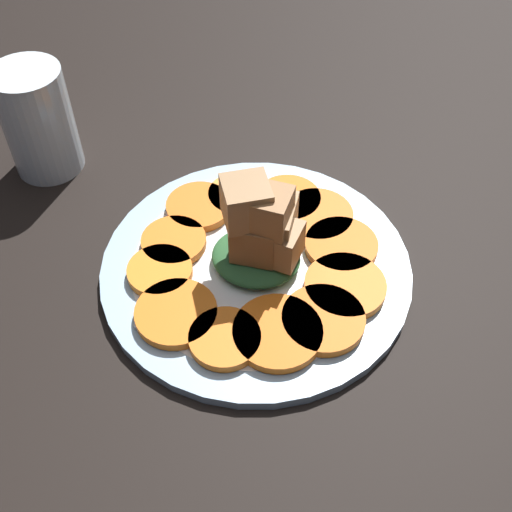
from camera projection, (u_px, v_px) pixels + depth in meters
table_slab at (256, 278)px, 59.26cm from camera, size 120.00×120.00×2.00cm
plate at (256, 267)px, 58.12cm from camera, size 27.97×27.97×1.05cm
carrot_slice_0 at (341, 246)px, 58.55cm from camera, size 6.69×6.69×0.82cm
carrot_slice_1 at (317, 216)px, 61.08cm from camera, size 6.85×6.85×0.82cm
carrot_slice_2 at (288, 199)px, 62.55cm from camera, size 6.35×6.35×0.82cm
carrot_slice_3 at (239, 195)px, 62.93cm from camera, size 6.00×6.00×0.82cm
carrot_slice_4 at (199, 207)px, 61.89cm from camera, size 6.34×6.34×0.82cm
carrot_slice_5 at (173, 243)px, 58.78cm from camera, size 5.99×5.99×0.82cm
carrot_slice_6 at (160, 271)px, 56.54cm from camera, size 5.79×5.79×0.82cm
carrot_slice_7 at (176, 313)px, 53.52cm from camera, size 6.95×6.95×0.82cm
carrot_slice_8 at (222, 338)px, 51.89cm from camera, size 5.92×5.92×0.82cm
carrot_slice_9 at (278, 332)px, 52.24cm from camera, size 7.43×7.43×0.82cm
carrot_slice_10 at (323, 319)px, 53.10cm from camera, size 6.97×6.97×0.82cm
carrot_slice_11 at (345, 286)px, 55.43cm from camera, size 7.12×7.12×0.82cm
center_pile at (261, 232)px, 54.80cm from camera, size 8.01×7.18×9.28cm
fork at (237, 315)px, 53.63cm from camera, size 17.61×7.03×0.40cm
water_glass at (38, 121)px, 64.00cm from camera, size 7.03×7.03×11.32cm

